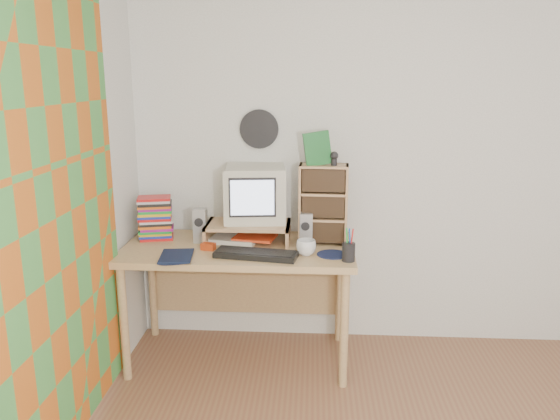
# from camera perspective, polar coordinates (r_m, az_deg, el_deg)

# --- Properties ---
(back_wall) EXTENTS (3.50, 0.00, 3.50)m
(back_wall) POSITION_cam_1_polar(r_m,az_deg,el_deg) (3.61, 12.77, 5.35)
(back_wall) COLOR white
(back_wall) RESTS_ON floor
(curtain) EXTENTS (0.00, 2.20, 2.20)m
(curtain) POSITION_cam_1_polar(r_m,az_deg,el_deg) (2.60, -22.36, -0.83)
(curtain) COLOR #C55F1B
(curtain) RESTS_ON left_wall
(wall_disc) EXTENTS (0.25, 0.02, 0.25)m
(wall_disc) POSITION_cam_1_polar(r_m,az_deg,el_deg) (3.54, -2.19, 8.45)
(wall_disc) COLOR black
(wall_disc) RESTS_ON back_wall
(desk) EXTENTS (1.40, 0.70, 0.75)m
(desk) POSITION_cam_1_polar(r_m,az_deg,el_deg) (3.45, -4.20, -5.61)
(desk) COLOR tan
(desk) RESTS_ON floor
(monitor_riser) EXTENTS (0.52, 0.30, 0.12)m
(monitor_riser) POSITION_cam_1_polar(r_m,az_deg,el_deg) (3.41, -3.35, -1.80)
(monitor_riser) COLOR tan
(monitor_riser) RESTS_ON desk
(crt_monitor) EXTENTS (0.40, 0.40, 0.34)m
(crt_monitor) POSITION_cam_1_polar(r_m,az_deg,el_deg) (3.41, -2.65, 1.62)
(crt_monitor) COLOR beige
(crt_monitor) RESTS_ON monitor_riser
(speaker_left) EXTENTS (0.08, 0.08, 0.21)m
(speaker_left) POSITION_cam_1_polar(r_m,az_deg,el_deg) (3.43, -8.33, -1.61)
(speaker_left) COLOR #9D9EA2
(speaker_left) RESTS_ON desk
(speaker_right) EXTENTS (0.09, 0.09, 0.21)m
(speaker_right) POSITION_cam_1_polar(r_m,az_deg,el_deg) (3.33, 2.67, -2.03)
(speaker_right) COLOR #9D9EA2
(speaker_right) RESTS_ON desk
(keyboard) EXTENTS (0.49, 0.23, 0.03)m
(keyboard) POSITION_cam_1_polar(r_m,az_deg,el_deg) (3.14, -2.51, -4.65)
(keyboard) COLOR black
(keyboard) RESTS_ON desk
(dvd_stack) EXTENTS (0.23, 0.19, 0.29)m
(dvd_stack) POSITION_cam_1_polar(r_m,az_deg,el_deg) (3.55, -12.86, -0.69)
(dvd_stack) COLOR brown
(dvd_stack) RESTS_ON desk
(cd_rack) EXTENTS (0.30, 0.17, 0.49)m
(cd_rack) POSITION_cam_1_polar(r_m,az_deg,el_deg) (3.35, 4.55, 0.59)
(cd_rack) COLOR tan
(cd_rack) RESTS_ON desk
(mug) EXTENTS (0.12, 0.12, 0.09)m
(mug) POSITION_cam_1_polar(r_m,az_deg,el_deg) (3.17, 2.74, -3.93)
(mug) COLOR silver
(mug) RESTS_ON desk
(diary) EXTENTS (0.24, 0.19, 0.04)m
(diary) POSITION_cam_1_polar(r_m,az_deg,el_deg) (3.18, -12.41, -4.61)
(diary) COLOR black
(diary) RESTS_ON desk
(mousepad) EXTENTS (0.19, 0.19, 0.00)m
(mousepad) POSITION_cam_1_polar(r_m,az_deg,el_deg) (3.20, 5.53, -4.65)
(mousepad) COLOR black
(mousepad) RESTS_ON desk
(pen_cup) EXTENTS (0.07, 0.07, 0.15)m
(pen_cup) POSITION_cam_1_polar(r_m,az_deg,el_deg) (3.08, 7.19, -4.01)
(pen_cup) COLOR black
(pen_cup) RESTS_ON desk
(papers) EXTENTS (0.32, 0.26, 0.04)m
(papers) POSITION_cam_1_polar(r_m,az_deg,el_deg) (3.44, -3.92, -2.98)
(papers) COLOR silver
(papers) RESTS_ON desk
(red_box) EXTENTS (0.09, 0.07, 0.04)m
(red_box) POSITION_cam_1_polar(r_m,az_deg,el_deg) (3.29, -7.51, -3.81)
(red_box) COLOR #B33613
(red_box) RESTS_ON desk
(game_box) EXTENTS (0.16, 0.06, 0.20)m
(game_box) POSITION_cam_1_polar(r_m,az_deg,el_deg) (3.27, 3.92, 6.42)
(game_box) COLOR #1C632B
(game_box) RESTS_ON cd_rack
(webcam) EXTENTS (0.05, 0.05, 0.08)m
(webcam) POSITION_cam_1_polar(r_m,az_deg,el_deg) (3.27, 5.68, 5.38)
(webcam) COLOR black
(webcam) RESTS_ON cd_rack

